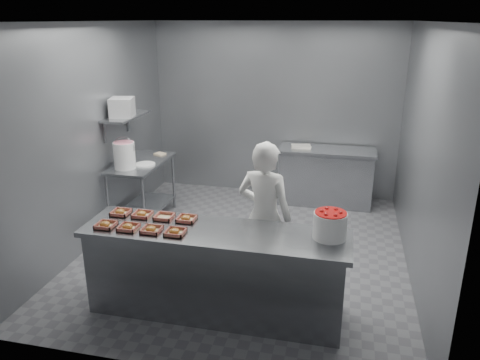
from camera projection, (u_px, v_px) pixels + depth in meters
name	position (u px, v px, depth m)	size (l,w,h in m)	color
floor	(245.00, 250.00, 6.03)	(4.50, 4.50, 0.00)	#4C4C51
ceiling	(246.00, 21.00, 5.12)	(4.50, 4.50, 0.00)	white
wall_back	(275.00, 111.00, 7.65)	(4.00, 0.04, 2.80)	slate
wall_left	(93.00, 136.00, 6.00)	(0.04, 4.50, 2.80)	slate
wall_right	(422.00, 156.00, 5.15)	(0.04, 4.50, 2.80)	slate
service_counter	(216.00, 271.00, 4.64)	(2.60, 0.70, 0.90)	slate
prep_table	(142.00, 182.00, 6.74)	(0.60, 1.20, 0.90)	slate
back_counter	(326.00, 176.00, 7.44)	(1.50, 0.60, 0.90)	slate
wall_shelf	(126.00, 116.00, 6.46)	(0.35, 0.90, 0.03)	slate
tray_0	(106.00, 225.00, 4.57)	(0.19, 0.18, 0.06)	tan
tray_1	(128.00, 227.00, 4.52)	(0.19, 0.18, 0.06)	tan
tray_2	(151.00, 229.00, 4.47)	(0.19, 0.18, 0.06)	tan
tray_3	(175.00, 232.00, 4.41)	(0.19, 0.18, 0.06)	tan
tray_4	(121.00, 212.00, 4.86)	(0.19, 0.18, 0.06)	tan
tray_5	(142.00, 214.00, 4.81)	(0.19, 0.18, 0.06)	tan
tray_6	(164.00, 217.00, 4.76)	(0.19, 0.18, 0.04)	tan
tray_7	(186.00, 219.00, 4.71)	(0.19, 0.18, 0.06)	tan
worker	(265.00, 217.00, 4.99)	(0.60, 0.40, 1.66)	white
strawberry_tub	(330.00, 224.00, 4.30)	(0.31, 0.31, 0.26)	white
glaze_bucket	(124.00, 155.00, 6.30)	(0.30, 0.29, 0.44)	white
bucket_lid	(145.00, 164.00, 6.49)	(0.28, 0.28, 0.02)	white
rag	(160.00, 154.00, 7.00)	(0.14, 0.12, 0.02)	#CCB28C
appliance	(122.00, 107.00, 6.33)	(0.30, 0.34, 0.25)	gray
paper_stack	(301.00, 146.00, 7.38)	(0.30, 0.22, 0.04)	silver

